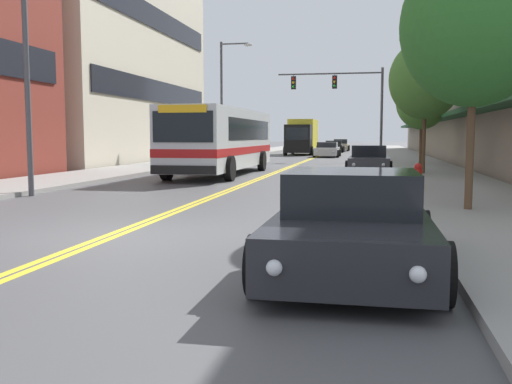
% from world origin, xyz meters
% --- Properties ---
extents(ground_plane, '(240.00, 240.00, 0.00)m').
position_xyz_m(ground_plane, '(0.00, 37.00, 0.00)').
color(ground_plane, '#4C4C4F').
extents(sidewalk_left, '(3.67, 106.00, 0.14)m').
position_xyz_m(sidewalk_left, '(-7.33, 37.00, 0.07)').
color(sidewalk_left, gray).
rests_on(sidewalk_left, ground_plane).
extents(sidewalk_right, '(3.67, 106.00, 0.14)m').
position_xyz_m(sidewalk_right, '(7.33, 37.00, 0.07)').
color(sidewalk_right, gray).
rests_on(sidewalk_right, ground_plane).
extents(centre_line, '(0.34, 106.00, 0.01)m').
position_xyz_m(centre_line, '(0.00, 37.00, 0.00)').
color(centre_line, yellow).
rests_on(centre_line, ground_plane).
extents(storefront_row_right, '(9.10, 68.00, 10.87)m').
position_xyz_m(storefront_row_right, '(13.40, 37.00, 5.43)').
color(storefront_row_right, gray).
rests_on(storefront_row_right, ground_plane).
extents(city_bus, '(2.89, 11.10, 2.92)m').
position_xyz_m(city_bus, '(-2.19, 16.12, 1.66)').
color(city_bus, silver).
rests_on(city_bus, ground_plane).
extents(car_white_parked_left_mid, '(1.99, 4.44, 1.17)m').
position_xyz_m(car_white_parked_left_mid, '(-4.42, 29.16, 0.55)').
color(car_white_parked_left_mid, white).
rests_on(car_white_parked_left_mid, ground_plane).
extents(car_charcoal_parked_right_foreground, '(2.15, 4.16, 1.32)m').
position_xyz_m(car_charcoal_parked_right_foreground, '(4.26, -1.94, 0.61)').
color(car_charcoal_parked_right_foreground, '#232328').
rests_on(car_charcoal_parked_right_foreground, ground_plane).
extents(car_dark_grey_parked_right_mid, '(2.09, 4.73, 1.32)m').
position_xyz_m(car_dark_grey_parked_right_mid, '(4.41, 18.44, 0.61)').
color(car_dark_grey_parked_right_mid, '#38383D').
rests_on(car_dark_grey_parked_right_mid, ground_plane).
extents(car_beige_moving_lead, '(2.01, 4.72, 1.37)m').
position_xyz_m(car_beige_moving_lead, '(1.06, 58.34, 0.63)').
color(car_beige_moving_lead, '#BCAD89').
rests_on(car_beige_moving_lead, ground_plane).
extents(car_black_moving_second, '(2.16, 4.23, 1.25)m').
position_xyz_m(car_black_moving_second, '(0.64, 52.09, 0.59)').
color(car_black_moving_second, black).
rests_on(car_black_moving_second, ground_plane).
extents(car_silver_moving_third, '(2.12, 4.79, 1.24)m').
position_xyz_m(car_silver_moving_third, '(0.93, 38.88, 0.58)').
color(car_silver_moving_third, '#B7B7BC').
rests_on(car_silver_moving_third, ground_plane).
extents(box_truck, '(2.63, 7.33, 3.30)m').
position_xyz_m(box_truck, '(-1.87, 44.38, 1.69)').
color(box_truck, black).
rests_on(box_truck, ground_plane).
extents(traffic_signal_mast, '(7.44, 0.38, 6.52)m').
position_xyz_m(traffic_signal_mast, '(2.64, 32.06, 4.70)').
color(traffic_signal_mast, '#47474C').
rests_on(traffic_signal_mast, ground_plane).
extents(street_lamp_left_near, '(2.31, 0.28, 8.48)m').
position_xyz_m(street_lamp_left_near, '(-5.00, 5.80, 5.00)').
color(street_lamp_left_near, '#47474C').
rests_on(street_lamp_left_near, ground_plane).
extents(street_lamp_left_far, '(2.19, 0.28, 7.93)m').
position_xyz_m(street_lamp_left_far, '(-5.01, 27.80, 4.70)').
color(street_lamp_left_far, '#47474C').
rests_on(street_lamp_left_far, ground_plane).
extents(street_tree_right_near, '(3.19, 3.19, 5.77)m').
position_xyz_m(street_tree_right_near, '(6.65, 4.06, 4.14)').
color(street_tree_right_near, brown).
rests_on(street_tree_right_near, sidewalk_right).
extents(street_tree_right_mid, '(3.10, 3.10, 5.75)m').
position_xyz_m(street_tree_right_mid, '(6.74, 16.48, 4.17)').
color(street_tree_right_mid, brown).
rests_on(street_tree_right_mid, sidewalk_right).
extents(street_tree_right_far, '(2.93, 2.93, 5.21)m').
position_xyz_m(street_tree_right_far, '(7.33, 25.10, 3.74)').
color(street_tree_right_far, brown).
rests_on(street_tree_right_far, sidewalk_right).
extents(fire_hydrant, '(0.34, 0.26, 0.78)m').
position_xyz_m(fire_hydrant, '(5.95, 9.20, 0.52)').
color(fire_hydrant, red).
rests_on(fire_hydrant, sidewalk_right).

